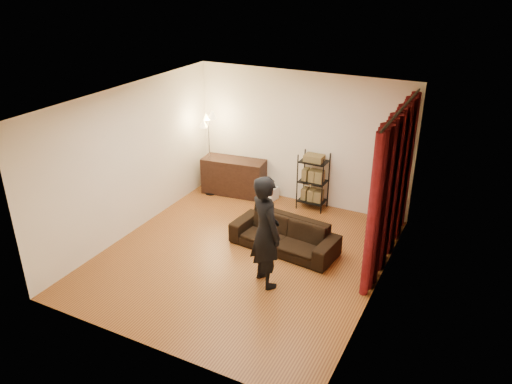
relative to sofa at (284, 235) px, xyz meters
The scene contains 14 objects.
floor 0.80m from the sofa, 134.36° to the right, with size 5.00×5.00×0.00m, color #985D24.
ceiling 2.54m from the sofa, 134.36° to the right, with size 5.00×5.00×0.00m, color white.
wall_back 2.30m from the sofa, 105.00° to the left, with size 5.00×5.00×0.00m, color #F0E2CA.
wall_front 3.27m from the sofa, 99.82° to the right, with size 5.00×5.00×0.00m, color #F0E2CA.
wall_left 3.03m from the sofa, 169.04° to the right, with size 5.00×5.00×0.00m, color #F0E2CA.
wall_right 2.10m from the sofa, 17.32° to the right, with size 5.00×5.00×0.00m, color #F0E2CA.
curtain_rod 2.88m from the sofa, 19.88° to the left, with size 0.04×0.04×2.65m, color black.
curtain 1.98m from the sofa, 20.11° to the left, with size 0.22×2.65×2.55m, color maroon, non-canonical shape.
sofa is the anchor object (origin of this frame).
person 1.23m from the sofa, 81.97° to the right, with size 0.66×0.43×1.80m, color black.
media_cabinet 2.51m from the sofa, 139.41° to the left, with size 1.34×0.50×0.78m, color black.
storage_boxes 2.05m from the sofa, 123.03° to the left, with size 0.33×0.26×0.27m, color white, non-canonical shape.
wire_shelf 1.77m from the sofa, 94.95° to the left, with size 0.53×0.37×1.16m, color black, non-canonical shape.
floor_lamp 2.81m from the sofa, 149.16° to the left, with size 0.32×0.32×1.77m, color silver, non-canonical shape.
Camera 1 is at (3.49, -6.39, 4.55)m, focal length 35.00 mm.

